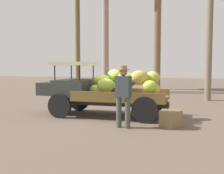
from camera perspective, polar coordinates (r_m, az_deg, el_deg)
The scene contains 4 objects.
ground_plane at distance 9.31m, azimuth -1.73°, elevation -6.02°, with size 60.00×60.00×0.00m, color brown.
truck at distance 9.12m, azimuth -2.69°, elevation -0.36°, with size 4.51×1.93×1.84m.
farmer at distance 7.31m, azimuth 2.44°, elevation -1.17°, with size 0.52×0.48×1.71m.
wooden_crate at distance 7.64m, azimuth 12.43°, elevation -6.67°, with size 0.50×0.42×0.46m, color olive.
Camera 1 is at (-2.74, 8.73, 1.70)m, focal length 42.83 mm.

